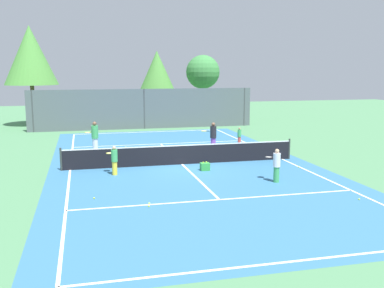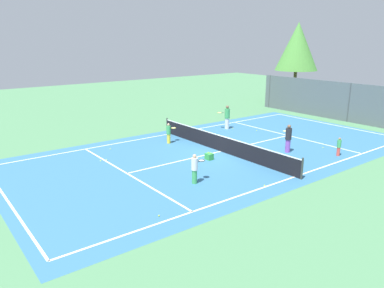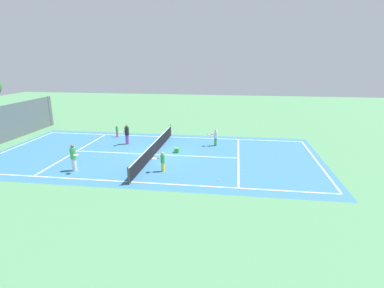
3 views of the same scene
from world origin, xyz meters
name	(u,v)px [view 3 (image 3 of 3)]	position (x,y,z in m)	size (l,w,h in m)	color
ground_plane	(155,155)	(0.00, 0.00, 0.00)	(80.00, 80.00, 0.00)	#4C8456
court_surface	(155,154)	(0.00, 0.00, 0.00)	(13.00, 25.00, 0.01)	teal
tennis_net	(155,148)	(0.00, 0.00, 0.51)	(11.90, 0.10, 1.10)	#333833
player_0	(73,157)	(-4.18, 4.32, 0.93)	(0.83, 0.86, 1.80)	silver
player_1	(215,137)	(3.14, -4.46, 0.75)	(0.50, 0.89, 1.45)	#3FA559
player_2	(127,134)	(2.55, 3.11, 0.88)	(0.90, 0.74, 1.71)	purple
player_3	(162,161)	(-3.49, -1.47, 0.70)	(0.53, 0.87, 1.34)	yellow
player_4	(117,131)	(4.83, 4.91, 0.57)	(0.24, 0.24, 1.10)	#E54C3F
ball_crate	(177,150)	(0.77, -1.58, 0.18)	(0.43, 0.35, 0.43)	green
tennis_ball_0	(218,180)	(-4.52, -5.18, 0.03)	(0.07, 0.07, 0.07)	#CCE533
tennis_ball_1	(71,169)	(-3.94, 4.71, 0.03)	(0.07, 0.07, 0.07)	#CCE533
tennis_ball_2	(192,138)	(5.41, -2.10, 0.03)	(0.07, 0.07, 0.07)	#CCE533
tennis_ball_3	(237,170)	(-2.61, -6.33, 0.03)	(0.07, 0.07, 0.07)	#CCE533
tennis_ball_4	(242,171)	(-2.67, -6.64, 0.03)	(0.07, 0.07, 0.07)	#CCE533
tennis_ball_5	(104,140)	(3.36, 5.61, 0.03)	(0.07, 0.07, 0.07)	#CCE533
tennis_ball_6	(253,141)	(5.02, -7.67, 0.03)	(0.07, 0.07, 0.07)	#CCE533
tennis_ball_7	(71,160)	(-2.31, 5.62, 0.03)	(0.07, 0.07, 0.07)	#CCE533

